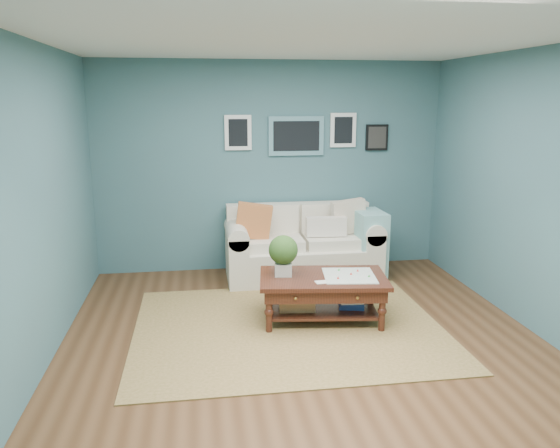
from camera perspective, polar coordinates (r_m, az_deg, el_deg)
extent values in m
plane|color=brown|center=(5.12, 2.84, -12.78)|extent=(5.00, 5.00, 0.00)
plane|color=white|center=(4.63, 3.23, 18.86)|extent=(5.00, 5.00, 0.00)
cube|color=#3D5F67|center=(7.13, -0.99, 5.96)|extent=(4.50, 0.02, 2.70)
cube|color=#3D5F67|center=(2.39, 15.19, -9.05)|extent=(4.50, 0.02, 2.70)
cube|color=#3D5F67|center=(4.79, -24.41, 1.29)|extent=(0.02, 5.00, 2.70)
cube|color=#3D5F67|center=(5.59, 26.27, 2.64)|extent=(0.02, 5.00, 2.70)
cube|color=#598A95|center=(7.12, 1.71, 9.18)|extent=(0.72, 0.03, 0.50)
cube|color=black|center=(7.10, 1.73, 9.17)|extent=(0.60, 0.01, 0.38)
cube|color=white|center=(7.02, -4.41, 9.50)|extent=(0.34, 0.03, 0.44)
cube|color=white|center=(7.25, 6.61, 9.72)|extent=(0.34, 0.03, 0.44)
cube|color=black|center=(7.39, 10.08, 8.90)|extent=(0.30, 0.03, 0.34)
cube|color=brown|center=(5.51, 0.90, -10.76)|extent=(3.02, 2.41, 0.01)
cube|color=beige|center=(6.93, 2.33, -3.92)|extent=(1.41, 0.88, 0.42)
cube|color=beige|center=(7.13, 1.85, 0.31)|extent=(1.85, 0.22, 0.48)
cube|color=beige|center=(6.80, -4.53, -3.41)|extent=(0.24, 0.88, 0.62)
cube|color=beige|center=(7.10, 8.91, -2.82)|extent=(0.24, 0.88, 0.62)
cylinder|color=beige|center=(6.72, -4.58, -0.88)|extent=(0.26, 0.88, 0.26)
cylinder|color=beige|center=(7.02, 9.00, -0.39)|extent=(0.26, 0.88, 0.26)
cube|color=beige|center=(6.74, -0.72, -1.98)|extent=(0.72, 0.56, 0.13)
cube|color=beige|center=(6.88, 5.54, -1.73)|extent=(0.72, 0.56, 0.13)
cube|color=beige|center=(6.95, -1.04, 0.55)|extent=(0.72, 0.12, 0.36)
cube|color=beige|center=(7.08, 5.04, 0.75)|extent=(0.72, 0.12, 0.36)
cube|color=#D95B30|center=(6.65, -2.78, 0.33)|extent=(0.48, 0.17, 0.47)
cube|color=beige|center=(6.94, 7.19, 0.78)|extent=(0.47, 0.18, 0.46)
cube|color=beige|center=(6.77, 4.84, -0.26)|extent=(0.50, 0.12, 0.24)
cube|color=#87BCB5|center=(6.95, 9.25, -1.90)|extent=(0.34, 0.55, 0.80)
cube|color=#341810|center=(5.54, 4.53, -5.67)|extent=(1.35, 0.89, 0.04)
cube|color=#341810|center=(5.57, 4.51, -6.50)|extent=(1.26, 0.80, 0.13)
cube|color=#341810|center=(5.66, 4.47, -8.89)|extent=(1.14, 0.68, 0.03)
sphere|color=gold|center=(5.23, 1.63, -7.79)|extent=(0.03, 0.03, 0.03)
sphere|color=gold|center=(5.29, 8.10, -7.66)|extent=(0.03, 0.03, 0.03)
cylinder|color=#341810|center=(5.33, -1.17, -9.14)|extent=(0.06, 0.06, 0.43)
cylinder|color=#341810|center=(5.44, 10.63, -8.89)|extent=(0.06, 0.06, 0.43)
cylinder|color=#341810|center=(5.86, -1.19, -7.04)|extent=(0.06, 0.06, 0.43)
cylinder|color=#341810|center=(5.97, 9.51, -6.86)|extent=(0.06, 0.06, 0.43)
cube|color=beige|center=(5.54, 0.34, -4.72)|extent=(0.19, 0.19, 0.13)
sphere|color=#2B4A1A|center=(5.48, 0.34, -2.72)|extent=(0.30, 0.30, 0.30)
cube|color=white|center=(5.57, 7.25, -5.38)|extent=(0.57, 0.57, 0.01)
cube|color=tan|center=(5.60, 1.77, -7.81)|extent=(0.39, 0.30, 0.21)
cube|color=navy|center=(5.69, 7.46, -8.06)|extent=(0.28, 0.22, 0.12)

